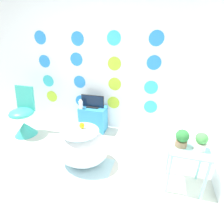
{
  "coord_description": "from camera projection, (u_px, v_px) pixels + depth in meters",
  "views": [
    {
      "loc": [
        1.17,
        -1.2,
        1.85
      ],
      "look_at": [
        0.59,
        0.91,
        0.83
      ],
      "focal_mm": 28.0,
      "sensor_mm": 36.0,
      "label": 1
    }
  ],
  "objects": [
    {
      "name": "tv",
      "position": [
        93.0,
        102.0,
        3.35
      ],
      "size": [
        0.45,
        0.12,
        0.25
      ],
      "color": "black",
      "rests_on": "tv_cabinet"
    },
    {
      "name": "side_table",
      "position": [
        188.0,
        156.0,
        2.11
      ],
      "size": [
        0.45,
        0.38,
        0.59
      ],
      "color": "#99E0D8",
      "rests_on": "ground_plane"
    },
    {
      "name": "bathtub",
      "position": [
        82.0,
        147.0,
        2.58
      ],
      "size": [
        0.8,
        0.65,
        0.58
      ],
      "color": "white",
      "rests_on": "ground_plane"
    },
    {
      "name": "potted_plant_right",
      "position": [
        201.0,
        141.0,
        1.99
      ],
      "size": [
        0.14,
        0.14,
        0.22
      ],
      "color": "beige",
      "rests_on": "side_table"
    },
    {
      "name": "potted_plant_left",
      "position": [
        182.0,
        138.0,
        2.05
      ],
      "size": [
        0.15,
        0.15,
        0.22
      ],
      "color": "#8C6B4C",
      "rests_on": "side_table"
    },
    {
      "name": "chair",
      "position": [
        24.0,
        120.0,
        3.33
      ],
      "size": [
        0.45,
        0.45,
        0.93
      ],
      "color": "#38B2A3",
      "rests_on": "ground_plane"
    },
    {
      "name": "wall_back_dotted",
      "position": [
        96.0,
        64.0,
        3.24
      ],
      "size": [
        5.01,
        0.05,
        2.6
      ],
      "color": "white",
      "rests_on": "ground_plane"
    },
    {
      "name": "rug",
      "position": [
        78.0,
        170.0,
        2.55
      ],
      "size": [
        0.95,
        0.73,
        0.01
      ],
      "color": "silver",
      "rests_on": "ground_plane"
    },
    {
      "name": "vase",
      "position": [
        81.0,
        105.0,
        3.31
      ],
      "size": [
        0.08,
        0.08,
        0.18
      ],
      "color": "white",
      "rests_on": "tv_cabinet"
    },
    {
      "name": "tv_cabinet",
      "position": [
        93.0,
        119.0,
        3.5
      ],
      "size": [
        0.51,
        0.33,
        0.5
      ],
      "color": "#389ED6",
      "rests_on": "ground_plane"
    },
    {
      "name": "rubber_duck",
      "position": [
        82.0,
        125.0,
        2.49
      ],
      "size": [
        0.08,
        0.09,
        0.1
      ],
      "color": "yellow",
      "rests_on": "bathtub"
    },
    {
      "name": "ground_plane",
      "position": [
        45.0,
        200.0,
        2.11
      ],
      "size": [
        12.0,
        12.0,
        0.0
      ],
      "primitive_type": "plane",
      "color": "silver"
    }
  ]
}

